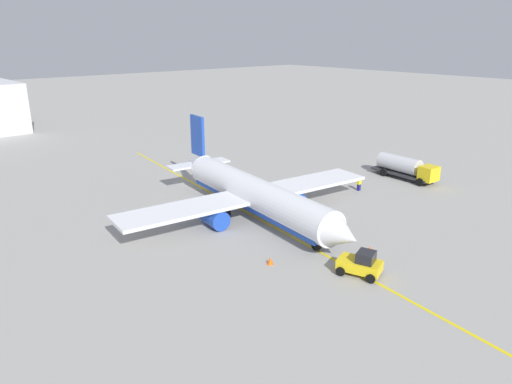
{
  "coord_description": "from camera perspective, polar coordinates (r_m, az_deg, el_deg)",
  "views": [
    {
      "loc": [
        37.93,
        -32.15,
        19.54
      ],
      "look_at": [
        0.0,
        0.0,
        3.0
      ],
      "focal_mm": 33.36,
      "sensor_mm": 36.0,
      "label": 1
    }
  ],
  "objects": [
    {
      "name": "ground_plane",
      "position": [
        53.42,
        0.0,
        -3.05
      ],
      "size": [
        400.0,
        400.0,
        0.0
      ],
      "primitive_type": "plane",
      "color": "#9E9B96"
    },
    {
      "name": "airplane",
      "position": [
        52.93,
        -0.31,
        -0.26
      ],
      "size": [
        32.23,
        31.49,
        9.56
      ],
      "color": "white",
      "rests_on": "ground"
    },
    {
      "name": "fuel_tanker",
      "position": [
        70.34,
        17.47,
        2.86
      ],
      "size": [
        9.89,
        3.2,
        3.15
      ],
      "color": "#2D2D33",
      "rests_on": "ground"
    },
    {
      "name": "pushback_tug",
      "position": [
        41.77,
        12.46,
        -8.41
      ],
      "size": [
        4.07,
        3.34,
        2.2
      ],
      "color": "yellow",
      "rests_on": "ground"
    },
    {
      "name": "refueling_worker",
      "position": [
        63.76,
        12.24,
        0.9
      ],
      "size": [
        0.39,
        0.54,
        1.71
      ],
      "color": "navy",
      "rests_on": "ground"
    },
    {
      "name": "safety_cone_nose",
      "position": [
        46.21,
        13.52,
        -6.71
      ],
      "size": [
        0.6,
        0.6,
        0.66
      ],
      "primitive_type": "cone",
      "color": "#F2590F",
      "rests_on": "ground"
    },
    {
      "name": "safety_cone_wingtip",
      "position": [
        42.85,
        1.72,
        -8.24
      ],
      "size": [
        0.6,
        0.6,
        0.67
      ],
      "primitive_type": "cone",
      "color": "#F2590F",
      "rests_on": "ground"
    },
    {
      "name": "taxi_line_marking",
      "position": [
        53.42,
        0.0,
        -3.05
      ],
      "size": [
        73.63,
        8.4,
        0.01
      ],
      "primitive_type": "cube",
      "rotation": [
        0.0,
        0.0,
        -0.11
      ],
      "color": "yellow",
      "rests_on": "ground"
    }
  ]
}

